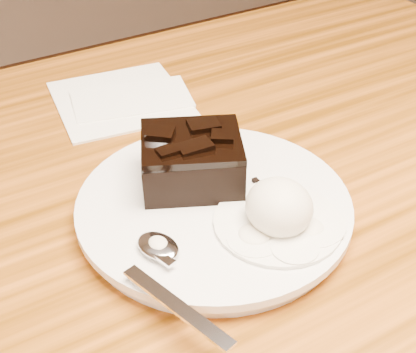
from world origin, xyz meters
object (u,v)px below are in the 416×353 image
brownie (192,163)px  napkin (120,99)px  spoon (158,248)px  plate (214,210)px  ice_cream_scoop (279,207)px

brownie → napkin: (0.02, 0.20, -0.04)m
spoon → napkin: bearing=56.6°
plate → brownie: (-0.00, 0.03, 0.03)m
ice_cream_scoop → napkin: (-0.01, 0.29, -0.04)m
plate → ice_cream_scoop: size_ratio=4.16×
ice_cream_scoop → spoon: 0.10m
spoon → napkin: spoon is taller
plate → spoon: (-0.07, -0.03, 0.01)m
brownie → napkin: bearing=84.8°
spoon → napkin: 0.28m
ice_cream_scoop → spoon: size_ratio=0.37×
brownie → spoon: brownie is taller
ice_cream_scoop → plate: bearing=118.6°
plate → napkin: plate is taller
ice_cream_scoop → spoon: bearing=167.9°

